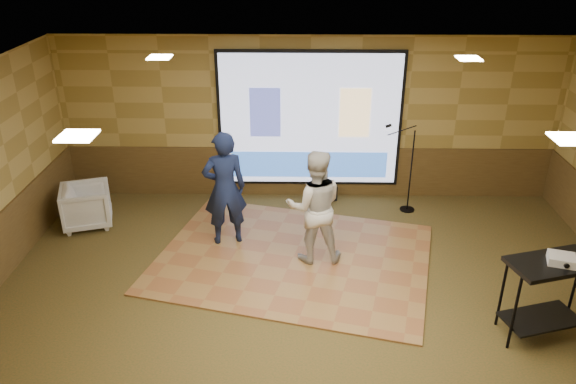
{
  "coord_description": "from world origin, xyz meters",
  "views": [
    {
      "loc": [
        -0.23,
        -6.22,
        4.68
      ],
      "look_at": [
        -0.35,
        0.86,
        1.3
      ],
      "focal_mm": 35.0,
      "sensor_mm": 36.0,
      "label": 1
    }
  ],
  "objects_px": {
    "projector": "(562,259)",
    "duffel_bag": "(322,193)",
    "mic_stand": "(406,185)",
    "av_table": "(549,283)",
    "banquet_chair": "(87,206)",
    "projector_screen": "(310,122)",
    "player_right": "(315,207)",
    "dance_floor": "(293,258)",
    "player_left": "(225,189)"
  },
  "relations": [
    {
      "from": "projector",
      "to": "duffel_bag",
      "type": "xyz_separation_m",
      "value": [
        -2.62,
        3.86,
        -1.01
      ]
    },
    {
      "from": "mic_stand",
      "to": "projector",
      "type": "bearing_deg",
      "value": -54.65
    },
    {
      "from": "mic_stand",
      "to": "duffel_bag",
      "type": "xyz_separation_m",
      "value": [
        -1.47,
        0.39,
        -0.35
      ]
    },
    {
      "from": "av_table",
      "to": "banquet_chair",
      "type": "bearing_deg",
      "value": 157.09
    },
    {
      "from": "projector_screen",
      "to": "player_right",
      "type": "distance_m",
      "value": 2.34
    },
    {
      "from": "av_table",
      "to": "mic_stand",
      "type": "distance_m",
      "value": 3.62
    },
    {
      "from": "dance_floor",
      "to": "duffel_bag",
      "type": "xyz_separation_m",
      "value": [
        0.53,
        2.07,
        0.13
      ]
    },
    {
      "from": "mic_stand",
      "to": "banquet_chair",
      "type": "height_order",
      "value": "mic_stand"
    },
    {
      "from": "dance_floor",
      "to": "mic_stand",
      "type": "height_order",
      "value": "mic_stand"
    },
    {
      "from": "projector_screen",
      "to": "mic_stand",
      "type": "relative_size",
      "value": 2.02
    },
    {
      "from": "projector",
      "to": "mic_stand",
      "type": "height_order",
      "value": "mic_stand"
    },
    {
      "from": "dance_floor",
      "to": "player_left",
      "type": "height_order",
      "value": "player_left"
    },
    {
      "from": "duffel_bag",
      "to": "projector_screen",
      "type": "bearing_deg",
      "value": 143.84
    },
    {
      "from": "dance_floor",
      "to": "projector",
      "type": "bearing_deg",
      "value": -29.64
    },
    {
      "from": "player_left",
      "to": "av_table",
      "type": "relative_size",
      "value": 1.69
    },
    {
      "from": "projector",
      "to": "mic_stand",
      "type": "distance_m",
      "value": 3.71
    },
    {
      "from": "dance_floor",
      "to": "player_right",
      "type": "distance_m",
      "value": 0.95
    },
    {
      "from": "av_table",
      "to": "player_right",
      "type": "bearing_deg",
      "value": 147.79
    },
    {
      "from": "player_left",
      "to": "mic_stand",
      "type": "distance_m",
      "value": 3.33
    },
    {
      "from": "projector",
      "to": "projector_screen",
      "type": "bearing_deg",
      "value": 142.63
    },
    {
      "from": "projector",
      "to": "banquet_chair",
      "type": "height_order",
      "value": "projector"
    },
    {
      "from": "projector_screen",
      "to": "projector",
      "type": "relative_size",
      "value": 10.92
    },
    {
      "from": "mic_stand",
      "to": "player_right",
      "type": "bearing_deg",
      "value": -117.75
    },
    {
      "from": "player_right",
      "to": "av_table",
      "type": "distance_m",
      "value": 3.28
    },
    {
      "from": "projector_screen",
      "to": "duffel_bag",
      "type": "height_order",
      "value": "projector_screen"
    },
    {
      "from": "av_table",
      "to": "projector",
      "type": "height_order",
      "value": "projector"
    },
    {
      "from": "mic_stand",
      "to": "banquet_chair",
      "type": "distance_m",
      "value": 5.56
    },
    {
      "from": "player_left",
      "to": "dance_floor",
      "type": "bearing_deg",
      "value": 140.81
    },
    {
      "from": "dance_floor",
      "to": "player_right",
      "type": "xyz_separation_m",
      "value": [
        0.31,
        -0.02,
        0.9
      ]
    },
    {
      "from": "av_table",
      "to": "duffel_bag",
      "type": "distance_m",
      "value": 4.65
    },
    {
      "from": "player_right",
      "to": "av_table",
      "type": "height_order",
      "value": "player_right"
    },
    {
      "from": "projector_screen",
      "to": "dance_floor",
      "type": "bearing_deg",
      "value": -96.87
    },
    {
      "from": "dance_floor",
      "to": "banquet_chair",
      "type": "height_order",
      "value": "banquet_chair"
    },
    {
      "from": "player_right",
      "to": "duffel_bag",
      "type": "bearing_deg",
      "value": -99.65
    },
    {
      "from": "player_left",
      "to": "player_right",
      "type": "bearing_deg",
      "value": 145.2
    },
    {
      "from": "projector_screen",
      "to": "av_table",
      "type": "height_order",
      "value": "projector_screen"
    },
    {
      "from": "player_right",
      "to": "player_left",
      "type": "bearing_deg",
      "value": -23.62
    },
    {
      "from": "player_left",
      "to": "av_table",
      "type": "bearing_deg",
      "value": 136.68
    },
    {
      "from": "av_table",
      "to": "banquet_chair",
      "type": "relative_size",
      "value": 1.39
    },
    {
      "from": "player_left",
      "to": "banquet_chair",
      "type": "bearing_deg",
      "value": -27.5
    },
    {
      "from": "duffel_bag",
      "to": "mic_stand",
      "type": "bearing_deg",
      "value": -14.8
    },
    {
      "from": "banquet_chair",
      "to": "projector_screen",
      "type": "bearing_deg",
      "value": -89.74
    },
    {
      "from": "player_right",
      "to": "projector",
      "type": "relative_size",
      "value": 5.82
    },
    {
      "from": "player_right",
      "to": "mic_stand",
      "type": "xyz_separation_m",
      "value": [
        1.68,
        1.7,
        -0.42
      ]
    },
    {
      "from": "projector_screen",
      "to": "av_table",
      "type": "distance_m",
      "value": 4.95
    },
    {
      "from": "projector_screen",
      "to": "av_table",
      "type": "xyz_separation_m",
      "value": [
        2.81,
        -4.02,
        -0.67
      ]
    },
    {
      "from": "av_table",
      "to": "dance_floor",
      "type": "bearing_deg",
      "value": 150.25
    },
    {
      "from": "projector_screen",
      "to": "projector",
      "type": "xyz_separation_m",
      "value": [
        2.87,
        -4.05,
        -0.32
      ]
    },
    {
      "from": "player_left",
      "to": "projector_screen",
      "type": "bearing_deg",
      "value": -142.28
    },
    {
      "from": "dance_floor",
      "to": "av_table",
      "type": "bearing_deg",
      "value": -29.75
    }
  ]
}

